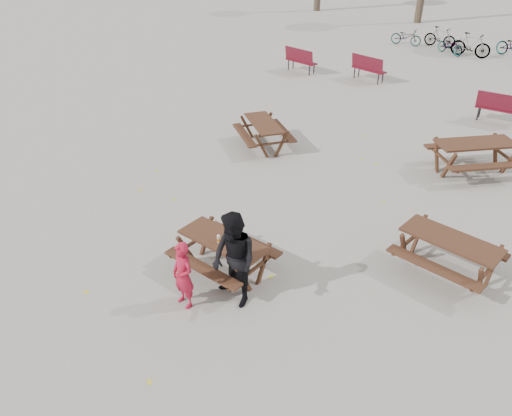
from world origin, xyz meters
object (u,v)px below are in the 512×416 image
Objects in this scene: picnic_table_far at (473,158)px; picnic_table_north at (264,135)px; soda_bottle at (219,239)px; child at (183,275)px; main_picnic_table at (224,247)px; food_tray at (236,247)px; adult at (234,260)px; picnic_table_east at (448,256)px.

picnic_table_north is at bearing 154.58° from picnic_table_far.
soda_bottle is 6.14m from picnic_table_north.
child is at bearing -152.33° from picnic_table_far.
main_picnic_table is 0.41m from food_tray.
soda_bottle is 0.09× the size of picnic_table_north.
adult is (0.64, 0.64, 0.26)m from child.
picnic_table_north is (-6.48, 2.46, -0.01)m from picnic_table_east.
soda_bottle reaches higher than picnic_table_north.
picnic_table_east reaches higher than main_picnic_table.
child is 0.94m from adult.
adult reaches higher than picnic_table_far.
food_tray is 0.10× the size of picnic_table_east.
picnic_table_north is (-3.42, 5.23, -0.41)m from food_tray.
soda_bottle reaches higher than main_picnic_table.
child reaches higher than soda_bottle.
soda_bottle is at bearing -154.81° from picnic_table_far.
adult is (0.72, -0.38, 0.08)m from soda_bottle.
adult is at bearing -51.47° from food_tray.
picnic_table_far is (5.40, 2.19, 0.06)m from picnic_table_north.
main_picnic_table is 10.59× the size of soda_bottle.
adult is 6.85m from picnic_table_north.
picnic_table_far is at bearing 72.69° from soda_bottle.
picnic_table_east is (3.41, 2.85, -0.45)m from soda_bottle.
food_tray is 7.69m from picnic_table_far.
soda_bottle reaches higher than food_tray.
adult reaches higher than food_tray.
main_picnic_table is at bearing -137.11° from picnic_table_east.
child is (0.08, -1.03, -0.18)m from soda_bottle.
soda_bottle is 0.82m from adult.
food_tray is at bearing -7.69° from main_picnic_table.
main_picnic_table is at bearing -25.23° from picnic_table_north.
picnic_table_north is (-3.07, 5.18, -0.20)m from main_picnic_table.
picnic_table_far is (2.34, 7.50, -0.40)m from soda_bottle.
adult is at bearing -35.11° from main_picnic_table.
picnic_table_north is at bearing 120.65° from main_picnic_table.
adult reaches higher than main_picnic_table.
main_picnic_table is at bearing 159.33° from adult.
child is 8.82m from picnic_table_far.
main_picnic_table is 0.97× the size of adult.
soda_bottle reaches higher than picnic_table_far.
picnic_table_far is at bearing 75.06° from food_tray.
child is 0.71× the size of picnic_table_east.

